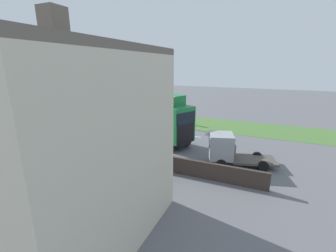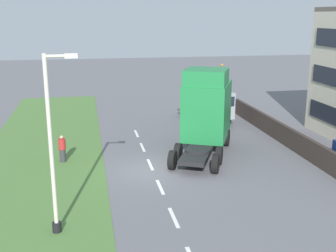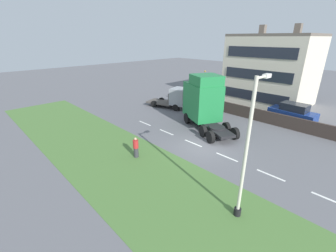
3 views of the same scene
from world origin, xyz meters
name	(u,v)px [view 1 (image 1 of 3)]	position (x,y,z in m)	size (l,w,h in m)	color
ground_plane	(160,132)	(0.00, 0.00, 0.00)	(120.00, 120.00, 0.00)	slate
grass_verge	(178,121)	(-6.00, 0.00, 0.01)	(7.00, 44.00, 0.01)	#4C7538
lane_markings	(155,131)	(0.00, -0.70, 0.00)	(0.16, 17.80, 0.00)	white
boundary_wall	(114,153)	(9.00, 0.00, 0.62)	(0.25, 24.00, 1.24)	#382D28
building_block	(47,143)	(16.50, 2.12, 4.27)	(8.21, 9.33, 9.63)	beige
lorry_cab	(170,121)	(3.74, 2.91, 2.50)	(5.08, 6.94, 5.12)	black
flatbed_truck	(227,149)	(5.99, 8.75, 1.33)	(3.37, 5.53, 2.53)	#999EA3
parked_car	(71,151)	(10.71, -2.94, 1.01)	(2.07, 4.41, 2.08)	navy
lamp_post	(137,99)	(-4.54, -5.81, 3.09)	(1.29, 0.34, 6.76)	black
pedestrian	(191,119)	(-4.75, 2.27, 0.75)	(0.39, 0.39, 1.55)	#333338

